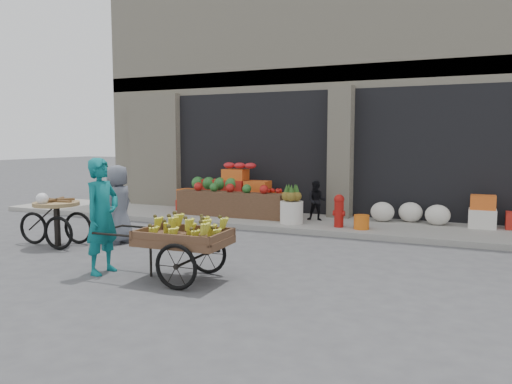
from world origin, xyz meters
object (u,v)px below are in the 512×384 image
at_px(seated_person, 317,201).
at_px(vendor_grey, 118,204).
at_px(pineapple_bin, 292,212).
at_px(banana_cart, 181,235).
at_px(fire_hydrant, 339,209).
at_px(orange_bucket, 362,222).
at_px(vendor_woman, 102,216).
at_px(tricycle_cart, 56,216).

height_order(seated_person, vendor_grey, vendor_grey).
relative_size(pineapple_bin, banana_cart, 0.24).
xyz_separation_m(fire_hydrant, orange_bucket, (0.50, -0.05, -0.23)).
relative_size(fire_hydrant, seated_person, 0.76).
relative_size(fire_hydrant, vendor_grey, 0.47).
distance_m(fire_hydrant, vendor_grey, 4.58).
distance_m(orange_bucket, banana_cart, 4.76).
relative_size(seated_person, vendor_woman, 0.54).
distance_m(pineapple_bin, seated_person, 0.75).
bearing_deg(pineapple_bin, tricycle_cart, -134.01).
height_order(pineapple_bin, orange_bucket, pineapple_bin).
xyz_separation_m(seated_person, vendor_grey, (-2.92, -3.44, 0.17)).
relative_size(orange_bucket, vendor_woman, 0.18).
relative_size(tricycle_cart, vendor_grey, 0.96).
height_order(pineapple_bin, tricycle_cart, tricycle_cart).
height_order(orange_bucket, vendor_woman, vendor_woman).
bearing_deg(seated_person, banana_cart, -104.71).
distance_m(tricycle_cart, vendor_grey, 1.14).
height_order(banana_cart, vendor_woman, vendor_woman).
height_order(fire_hydrant, orange_bucket, fire_hydrant).
bearing_deg(banana_cart, orange_bucket, 67.86).
bearing_deg(vendor_grey, vendor_woman, 31.15).
bearing_deg(banana_cart, seated_person, 83.19).
bearing_deg(pineapple_bin, fire_hydrant, -2.60).
bearing_deg(orange_bucket, vendor_grey, -146.39).
distance_m(orange_bucket, tricycle_cart, 6.08).
bearing_deg(fire_hydrant, tricycle_cart, -142.34).
relative_size(seated_person, banana_cart, 0.43).
bearing_deg(vendor_grey, banana_cart, 53.28).
bearing_deg(fire_hydrant, orange_bucket, -5.71).
height_order(orange_bucket, seated_person, seated_person).
bearing_deg(vendor_woman, vendor_grey, 34.96).
distance_m(pineapple_bin, vendor_woman, 4.90).
xyz_separation_m(pineapple_bin, vendor_grey, (-2.52, -2.84, 0.39)).
xyz_separation_m(seated_person, tricycle_cart, (-3.81, -4.13, -0.02)).
xyz_separation_m(vendor_woman, vendor_grey, (-1.22, 1.85, -0.11)).
bearing_deg(fire_hydrant, pineapple_bin, 177.40).
bearing_deg(fire_hydrant, seated_person, 137.12).
height_order(pineapple_bin, banana_cart, banana_cart).
xyz_separation_m(orange_bucket, banana_cart, (-1.62, -4.46, 0.38)).
xyz_separation_m(banana_cart, vendor_grey, (-2.50, 1.71, 0.11)).
relative_size(pineapple_bin, tricycle_cart, 0.36).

